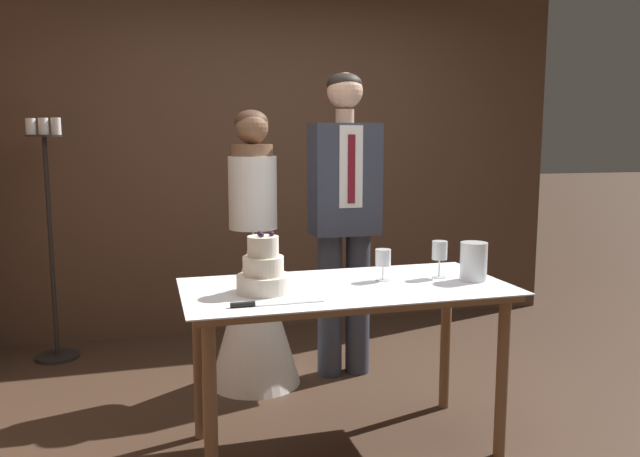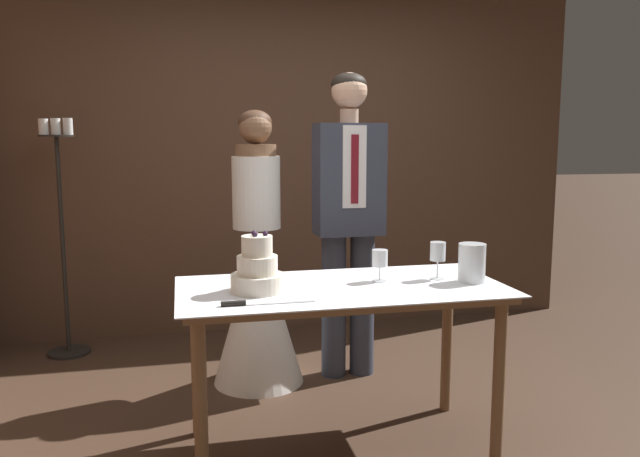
{
  "view_description": "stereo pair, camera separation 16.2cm",
  "coord_description": "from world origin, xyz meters",
  "px_view_note": "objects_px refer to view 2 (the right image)",
  "views": [
    {
      "loc": [
        -0.98,
        -2.74,
        1.46
      ],
      "look_at": [
        -0.11,
        0.38,
        0.99
      ],
      "focal_mm": 35.0,
      "sensor_mm": 36.0,
      "label": 1
    },
    {
      "loc": [
        -0.82,
        -2.78,
        1.46
      ],
      "look_at": [
        -0.11,
        0.38,
        0.99
      ],
      "focal_mm": 35.0,
      "sensor_mm": 36.0,
      "label": 2
    }
  ],
  "objects_px": {
    "groom": "(349,209)",
    "hurricane_candle": "(472,264)",
    "tiered_cake": "(257,270)",
    "wine_glass_near": "(438,253)",
    "wine_glass_middle": "(380,259)",
    "bride": "(258,286)",
    "cake_table": "(341,306)",
    "cake_knife": "(250,303)",
    "candle_stand": "(63,240)"
  },
  "relations": [
    {
      "from": "cake_knife",
      "to": "candle_stand",
      "type": "distance_m",
      "value": 2.18
    },
    {
      "from": "hurricane_candle",
      "to": "groom",
      "type": "relative_size",
      "value": 0.1
    },
    {
      "from": "wine_glass_middle",
      "to": "groom",
      "type": "distance_m",
      "value": 0.86
    },
    {
      "from": "groom",
      "to": "hurricane_candle",
      "type": "bearing_deg",
      "value": -70.56
    },
    {
      "from": "tiered_cake",
      "to": "wine_glass_near",
      "type": "xyz_separation_m",
      "value": [
        0.88,
        0.06,
        0.03
      ]
    },
    {
      "from": "cake_knife",
      "to": "hurricane_candle",
      "type": "distance_m",
      "value": 1.08
    },
    {
      "from": "cake_table",
      "to": "groom",
      "type": "height_order",
      "value": "groom"
    },
    {
      "from": "cake_table",
      "to": "groom",
      "type": "relative_size",
      "value": 0.81
    },
    {
      "from": "cake_knife",
      "to": "candle_stand",
      "type": "height_order",
      "value": "candle_stand"
    },
    {
      "from": "tiered_cake",
      "to": "bride",
      "type": "xyz_separation_m",
      "value": [
        0.11,
        0.92,
        -0.29
      ]
    },
    {
      "from": "wine_glass_middle",
      "to": "candle_stand",
      "type": "bearing_deg",
      "value": 136.18
    },
    {
      "from": "wine_glass_near",
      "to": "bride",
      "type": "relative_size",
      "value": 0.11
    },
    {
      "from": "cake_table",
      "to": "tiered_cake",
      "type": "xyz_separation_m",
      "value": [
        -0.39,
        -0.02,
        0.19
      ]
    },
    {
      "from": "wine_glass_near",
      "to": "groom",
      "type": "xyz_separation_m",
      "value": [
        -0.21,
        0.86,
        0.12
      ]
    },
    {
      "from": "hurricane_candle",
      "to": "groom",
      "type": "bearing_deg",
      "value": 109.44
    },
    {
      "from": "wine_glass_near",
      "to": "candle_stand",
      "type": "xyz_separation_m",
      "value": [
        -1.97,
        1.64,
        -0.13
      ]
    },
    {
      "from": "cake_knife",
      "to": "hurricane_candle",
      "type": "height_order",
      "value": "hurricane_candle"
    },
    {
      "from": "groom",
      "to": "candle_stand",
      "type": "relative_size",
      "value": 1.16
    },
    {
      "from": "cake_table",
      "to": "tiered_cake",
      "type": "distance_m",
      "value": 0.43
    },
    {
      "from": "tiered_cake",
      "to": "bride",
      "type": "distance_m",
      "value": 0.97
    },
    {
      "from": "bride",
      "to": "candle_stand",
      "type": "height_order",
      "value": "bride"
    },
    {
      "from": "hurricane_candle",
      "to": "bride",
      "type": "bearing_deg",
      "value": 133.02
    },
    {
      "from": "bride",
      "to": "hurricane_candle",
      "type": "bearing_deg",
      "value": -46.98
    },
    {
      "from": "wine_glass_near",
      "to": "wine_glass_middle",
      "type": "relative_size",
      "value": 1.2
    },
    {
      "from": "hurricane_candle",
      "to": "bride",
      "type": "relative_size",
      "value": 0.11
    },
    {
      "from": "candle_stand",
      "to": "tiered_cake",
      "type": "bearing_deg",
      "value": -57.09
    },
    {
      "from": "cake_table",
      "to": "wine_glass_near",
      "type": "height_order",
      "value": "wine_glass_near"
    },
    {
      "from": "cake_table",
      "to": "wine_glass_middle",
      "type": "xyz_separation_m",
      "value": [
        0.2,
        0.06,
        0.2
      ]
    },
    {
      "from": "cake_knife",
      "to": "groom",
      "type": "height_order",
      "value": "groom"
    },
    {
      "from": "tiered_cake",
      "to": "hurricane_candle",
      "type": "bearing_deg",
      "value": -2.16
    },
    {
      "from": "bride",
      "to": "candle_stand",
      "type": "bearing_deg",
      "value": 147.38
    },
    {
      "from": "tiered_cake",
      "to": "wine_glass_near",
      "type": "distance_m",
      "value": 0.88
    },
    {
      "from": "cake_table",
      "to": "hurricane_candle",
      "type": "height_order",
      "value": "hurricane_candle"
    },
    {
      "from": "cake_knife",
      "to": "candle_stand",
      "type": "bearing_deg",
      "value": 118.46
    },
    {
      "from": "tiered_cake",
      "to": "hurricane_candle",
      "type": "distance_m",
      "value": 1.01
    },
    {
      "from": "hurricane_candle",
      "to": "candle_stand",
      "type": "xyz_separation_m",
      "value": [
        -2.1,
        1.73,
        -0.09
      ]
    },
    {
      "from": "wine_glass_middle",
      "to": "groom",
      "type": "xyz_separation_m",
      "value": [
        0.08,
        0.85,
        0.14
      ]
    },
    {
      "from": "cake_knife",
      "to": "bride",
      "type": "relative_size",
      "value": 0.24
    },
    {
      "from": "bride",
      "to": "cake_knife",
      "type": "bearing_deg",
      "value": -98.47
    },
    {
      "from": "wine_glass_middle",
      "to": "groom",
      "type": "relative_size",
      "value": 0.08
    },
    {
      "from": "cake_knife",
      "to": "candle_stand",
      "type": "xyz_separation_m",
      "value": [
        -1.04,
        1.92,
        -0.01
      ]
    },
    {
      "from": "wine_glass_middle",
      "to": "hurricane_candle",
      "type": "xyz_separation_m",
      "value": [
        0.42,
        -0.11,
        -0.02
      ]
    },
    {
      "from": "hurricane_candle",
      "to": "bride",
      "type": "distance_m",
      "value": 1.34
    },
    {
      "from": "bride",
      "to": "wine_glass_middle",
      "type": "bearing_deg",
      "value": -60.46
    },
    {
      "from": "cake_knife",
      "to": "hurricane_candle",
      "type": "relative_size",
      "value": 2.1
    },
    {
      "from": "cake_knife",
      "to": "hurricane_candle",
      "type": "bearing_deg",
      "value": 9.75
    },
    {
      "from": "wine_glass_near",
      "to": "candle_stand",
      "type": "relative_size",
      "value": 0.11
    },
    {
      "from": "tiered_cake",
      "to": "groom",
      "type": "bearing_deg",
      "value": 54.08
    },
    {
      "from": "wine_glass_middle",
      "to": "bride",
      "type": "height_order",
      "value": "bride"
    },
    {
      "from": "hurricane_candle",
      "to": "wine_glass_near",
      "type": "bearing_deg",
      "value": 143.85
    }
  ]
}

